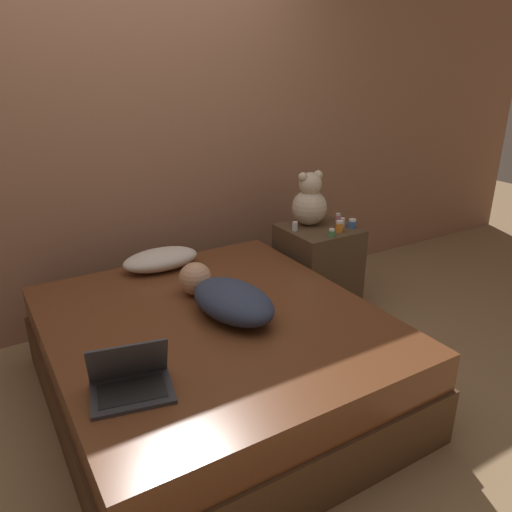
{
  "coord_description": "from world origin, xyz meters",
  "views": [
    {
      "loc": [
        -0.98,
        -2.05,
        1.75
      ],
      "look_at": [
        0.39,
        0.23,
        0.68
      ],
      "focal_mm": 35.0,
      "sensor_mm": 36.0,
      "label": 1
    }
  ],
  "objects_px": {
    "teddy_bear": "(310,202)",
    "bottle_clear": "(295,226)",
    "bottle_white": "(342,223)",
    "bottle_blue": "(352,223)",
    "person_lying": "(226,297)",
    "bottle_green": "(332,233)",
    "laptop": "(131,380)",
    "bottle_orange": "(339,226)",
    "bottle_pink": "(338,218)",
    "pillow": "(161,259)"
  },
  "relations": [
    {
      "from": "bottle_clear",
      "to": "bottle_orange",
      "type": "distance_m",
      "value": 0.3
    },
    {
      "from": "bottle_white",
      "to": "bottle_orange",
      "type": "xyz_separation_m",
      "value": [
        -0.08,
        -0.07,
        0.0
      ]
    },
    {
      "from": "pillow",
      "to": "laptop",
      "type": "xyz_separation_m",
      "value": [
        -0.56,
        -1.12,
        -0.01
      ]
    },
    {
      "from": "teddy_bear",
      "to": "bottle_blue",
      "type": "relative_size",
      "value": 6.23
    },
    {
      "from": "teddy_bear",
      "to": "bottle_clear",
      "type": "relative_size",
      "value": 6.03
    },
    {
      "from": "bottle_green",
      "to": "bottle_orange",
      "type": "bearing_deg",
      "value": 25.66
    },
    {
      "from": "teddy_bear",
      "to": "bottle_blue",
      "type": "height_order",
      "value": "teddy_bear"
    },
    {
      "from": "pillow",
      "to": "bottle_blue",
      "type": "relative_size",
      "value": 7.84
    },
    {
      "from": "laptop",
      "to": "bottle_blue",
      "type": "relative_size",
      "value": 5.91
    },
    {
      "from": "teddy_bear",
      "to": "bottle_pink",
      "type": "relative_size",
      "value": 5.66
    },
    {
      "from": "bottle_white",
      "to": "bottle_orange",
      "type": "height_order",
      "value": "bottle_orange"
    },
    {
      "from": "bottle_white",
      "to": "bottle_green",
      "type": "bearing_deg",
      "value": -148.37
    },
    {
      "from": "bottle_green",
      "to": "bottle_pink",
      "type": "bearing_deg",
      "value": 42.89
    },
    {
      "from": "laptop",
      "to": "bottle_white",
      "type": "xyz_separation_m",
      "value": [
        1.82,
        0.87,
        0.11
      ]
    },
    {
      "from": "pillow",
      "to": "laptop",
      "type": "height_order",
      "value": "laptop"
    },
    {
      "from": "teddy_bear",
      "to": "bottle_white",
      "type": "height_order",
      "value": "teddy_bear"
    },
    {
      "from": "person_lying",
      "to": "bottle_pink",
      "type": "height_order",
      "value": "bottle_pink"
    },
    {
      "from": "bottle_orange",
      "to": "bottle_blue",
      "type": "relative_size",
      "value": 1.27
    },
    {
      "from": "laptop",
      "to": "person_lying",
      "type": "bearing_deg",
      "value": 43.86
    },
    {
      "from": "pillow",
      "to": "bottle_green",
      "type": "relative_size",
      "value": 8.72
    },
    {
      "from": "laptop",
      "to": "teddy_bear",
      "type": "distance_m",
      "value": 1.97
    },
    {
      "from": "pillow",
      "to": "bottle_orange",
      "type": "relative_size",
      "value": 6.17
    },
    {
      "from": "person_lying",
      "to": "bottle_blue",
      "type": "distance_m",
      "value": 1.31
    },
    {
      "from": "bottle_white",
      "to": "bottle_blue",
      "type": "bearing_deg",
      "value": -37.14
    },
    {
      "from": "bottle_green",
      "to": "bottle_blue",
      "type": "relative_size",
      "value": 0.9
    },
    {
      "from": "pillow",
      "to": "bottle_green",
      "type": "distance_m",
      "value": 1.13
    },
    {
      "from": "bottle_pink",
      "to": "bottle_white",
      "type": "bearing_deg",
      "value": -113.05
    },
    {
      "from": "bottle_orange",
      "to": "person_lying",
      "type": "bearing_deg",
      "value": -159.54
    },
    {
      "from": "laptop",
      "to": "bottle_blue",
      "type": "height_order",
      "value": "laptop"
    },
    {
      "from": "bottle_clear",
      "to": "bottle_orange",
      "type": "relative_size",
      "value": 0.81
    },
    {
      "from": "bottle_pink",
      "to": "bottle_orange",
      "type": "distance_m",
      "value": 0.21
    },
    {
      "from": "pillow",
      "to": "bottle_white",
      "type": "bearing_deg",
      "value": -11.17
    },
    {
      "from": "bottle_clear",
      "to": "teddy_bear",
      "type": "bearing_deg",
      "value": 21.07
    },
    {
      "from": "laptop",
      "to": "bottle_green",
      "type": "relative_size",
      "value": 6.57
    },
    {
      "from": "bottle_white",
      "to": "bottle_clear",
      "type": "height_order",
      "value": "bottle_white"
    },
    {
      "from": "pillow",
      "to": "laptop",
      "type": "bearing_deg",
      "value": -116.65
    },
    {
      "from": "laptop",
      "to": "bottle_green",
      "type": "distance_m",
      "value": 1.79
    },
    {
      "from": "bottle_pink",
      "to": "bottle_orange",
      "type": "height_order",
      "value": "bottle_orange"
    },
    {
      "from": "teddy_bear",
      "to": "bottle_orange",
      "type": "bearing_deg",
      "value": -72.0
    },
    {
      "from": "bottle_white",
      "to": "bottle_clear",
      "type": "relative_size",
      "value": 1.07
    },
    {
      "from": "teddy_bear",
      "to": "bottle_clear",
      "type": "bearing_deg",
      "value": -158.93
    },
    {
      "from": "teddy_bear",
      "to": "bottle_white",
      "type": "bearing_deg",
      "value": -47.37
    },
    {
      "from": "person_lying",
      "to": "teddy_bear",
      "type": "height_order",
      "value": "teddy_bear"
    },
    {
      "from": "pillow",
      "to": "bottle_clear",
      "type": "height_order",
      "value": "bottle_clear"
    },
    {
      "from": "pillow",
      "to": "teddy_bear",
      "type": "relative_size",
      "value": 1.26
    },
    {
      "from": "bottle_orange",
      "to": "bottle_blue",
      "type": "distance_m",
      "value": 0.14
    },
    {
      "from": "person_lying",
      "to": "bottle_blue",
      "type": "relative_size",
      "value": 11.73
    },
    {
      "from": "person_lying",
      "to": "bottle_clear",
      "type": "height_order",
      "value": "bottle_clear"
    },
    {
      "from": "person_lying",
      "to": "bottle_green",
      "type": "height_order",
      "value": "person_lying"
    },
    {
      "from": "bottle_pink",
      "to": "bottle_blue",
      "type": "height_order",
      "value": "bottle_pink"
    }
  ]
}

